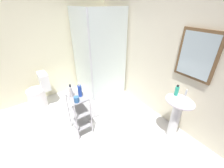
# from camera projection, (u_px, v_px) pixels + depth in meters

# --- Properties ---
(ground_plane) EXTENTS (4.20, 4.20, 0.02)m
(ground_plane) POSITION_uv_depth(u_px,v_px,m) (73.00, 148.00, 2.39)
(ground_plane) COLOR silver
(wall_back) EXTENTS (4.20, 0.14, 2.50)m
(wall_back) POSITION_uv_depth(u_px,v_px,m) (160.00, 53.00, 2.68)
(wall_back) COLOR beige
(wall_back) RESTS_ON ground_plane
(wall_left) EXTENTS (0.10, 4.20, 2.50)m
(wall_left) POSITION_uv_depth(u_px,v_px,m) (32.00, 46.00, 3.09)
(wall_left) COLOR beige
(wall_left) RESTS_ON ground_plane
(shower_stall) EXTENTS (0.92, 0.92, 2.00)m
(shower_stall) POSITION_uv_depth(u_px,v_px,m) (99.00, 76.00, 3.62)
(shower_stall) COLOR white
(shower_stall) RESTS_ON ground_plane
(pedestal_sink) EXTENTS (0.46, 0.37, 0.81)m
(pedestal_sink) POSITION_uv_depth(u_px,v_px,m) (177.00, 110.00, 2.32)
(pedestal_sink) COLOR white
(pedestal_sink) RESTS_ON ground_plane
(sink_faucet) EXTENTS (0.03, 0.03, 0.10)m
(sink_faucet) POSITION_uv_depth(u_px,v_px,m) (186.00, 93.00, 2.24)
(sink_faucet) COLOR silver
(sink_faucet) RESTS_ON pedestal_sink
(toilet) EXTENTS (0.37, 0.49, 0.76)m
(toilet) POSITION_uv_depth(u_px,v_px,m) (39.00, 94.00, 3.22)
(toilet) COLOR white
(toilet) RESTS_ON ground_plane
(storage_cart) EXTENTS (0.38, 0.28, 0.74)m
(storage_cart) POSITION_uv_depth(u_px,v_px,m) (79.00, 111.00, 2.51)
(storage_cart) COLOR silver
(storage_cart) RESTS_ON ground_plane
(hand_soap_bottle) EXTENTS (0.06, 0.06, 0.18)m
(hand_soap_bottle) POSITION_uv_depth(u_px,v_px,m) (177.00, 91.00, 2.24)
(hand_soap_bottle) COLOR #2DBC99
(hand_soap_bottle) RESTS_ON pedestal_sink
(lotion_bottle_white) EXTENTS (0.06, 0.06, 0.22)m
(lotion_bottle_white) POSITION_uv_depth(u_px,v_px,m) (71.00, 91.00, 2.32)
(lotion_bottle_white) COLOR white
(lotion_bottle_white) RESTS_ON storage_cart
(shampoo_bottle_blue) EXTENTS (0.06, 0.06, 0.24)m
(shampoo_bottle_blue) POSITION_uv_depth(u_px,v_px,m) (80.00, 91.00, 2.32)
(shampoo_bottle_blue) COLOR #274AB1
(shampoo_bottle_blue) RESTS_ON storage_cart
(rinse_cup) EXTENTS (0.08, 0.08, 0.09)m
(rinse_cup) POSITION_uv_depth(u_px,v_px,m) (77.00, 99.00, 2.21)
(rinse_cup) COLOR #3870B2
(rinse_cup) RESTS_ON storage_cart
(bath_mat) EXTENTS (0.60, 0.40, 0.02)m
(bath_mat) POSITION_uv_depth(u_px,v_px,m) (84.00, 111.00, 3.16)
(bath_mat) COLOR gray
(bath_mat) RESTS_ON ground_plane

